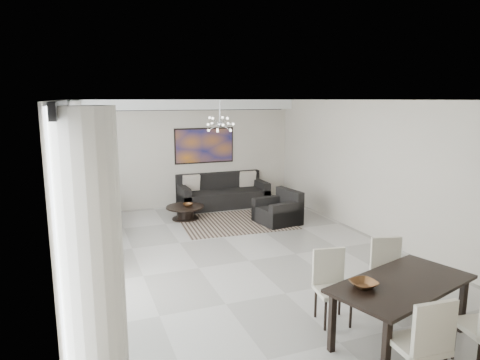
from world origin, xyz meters
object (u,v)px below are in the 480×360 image
sofa_main (223,195)px  dining_table (402,289)px  television (94,216)px  coffee_table (185,212)px  tv_console (87,248)px

sofa_main → dining_table: (-0.19, -7.18, 0.38)m
television → sofa_main: bearing=-43.7°
sofa_main → dining_table: size_ratio=1.20×
coffee_table → television: (-2.19, -2.08, 0.65)m
coffee_table → tv_console: 3.13m
tv_console → television: television is taller
sofa_main → tv_console: bearing=-140.4°
tv_console → dining_table: dining_table is taller
tv_console → dining_table: (3.45, -4.16, 0.43)m
sofa_main → dining_table: bearing=-91.5°
coffee_table → tv_console: (-2.35, -2.07, 0.07)m
dining_table → coffee_table: bearing=100.1°
television → dining_table: television is taller
tv_console → television: 0.61m
tv_console → sofa_main: bearing=39.6°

